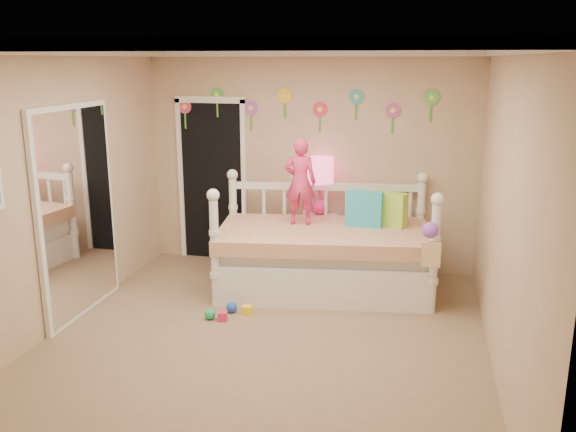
% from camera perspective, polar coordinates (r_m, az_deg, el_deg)
% --- Properties ---
extents(floor, '(4.00, 4.50, 0.01)m').
position_cam_1_polar(floor, '(5.61, -2.38, -11.92)').
color(floor, '#7F684C').
rests_on(floor, ground).
extents(ceiling, '(4.00, 4.50, 0.01)m').
position_cam_1_polar(ceiling, '(5.02, -2.71, 15.69)').
color(ceiling, white).
rests_on(ceiling, floor).
extents(back_wall, '(4.00, 0.01, 2.60)m').
position_cam_1_polar(back_wall, '(7.31, 2.06, 5.12)').
color(back_wall, tan).
rests_on(back_wall, floor).
extents(left_wall, '(0.01, 4.50, 2.60)m').
position_cam_1_polar(left_wall, '(5.99, -21.36, 2.00)').
color(left_wall, tan).
rests_on(left_wall, floor).
extents(right_wall, '(0.01, 4.50, 2.60)m').
position_cam_1_polar(right_wall, '(5.04, 20.01, -0.11)').
color(right_wall, tan).
rests_on(right_wall, floor).
extents(crown_molding, '(4.00, 4.50, 0.06)m').
position_cam_1_polar(crown_molding, '(5.02, -2.70, 15.35)').
color(crown_molding, white).
rests_on(crown_molding, ceiling).
extents(daybed, '(2.50, 1.57, 1.28)m').
position_cam_1_polar(daybed, '(6.62, 3.46, -1.78)').
color(daybed, white).
rests_on(daybed, floor).
extents(pillow_turquoise, '(0.41, 0.17, 0.40)m').
position_cam_1_polar(pillow_turquoise, '(6.68, 7.23, 0.68)').
color(pillow_turquoise, '#27A8C5').
rests_on(pillow_turquoise, daybed).
extents(pillow_lime, '(0.42, 0.29, 0.38)m').
position_cam_1_polar(pillow_lime, '(6.75, 9.52, 0.65)').
color(pillow_lime, '#ACD641').
rests_on(pillow_lime, daybed).
extents(child, '(0.36, 0.25, 0.97)m').
position_cam_1_polar(child, '(6.66, 1.17, 3.25)').
color(child, '#E4336B').
rests_on(child, daybed).
extents(nightstand, '(0.41, 0.31, 0.68)m').
position_cam_1_polar(nightstand, '(7.33, 2.97, -2.56)').
color(nightstand, white).
rests_on(nightstand, floor).
extents(table_lamp, '(0.32, 0.32, 0.71)m').
position_cam_1_polar(table_lamp, '(7.14, 3.06, 3.67)').
color(table_lamp, '#EC1F73').
rests_on(table_lamp, nightstand).
extents(closet_doorway, '(0.90, 0.04, 2.07)m').
position_cam_1_polar(closet_doorway, '(7.67, -7.22, 3.45)').
color(closet_doorway, black).
rests_on(closet_doorway, back_wall).
extents(flower_decals, '(3.40, 0.02, 0.50)m').
position_cam_1_polar(flower_decals, '(7.24, 1.37, 10.14)').
color(flower_decals, '#B2668C').
rests_on(flower_decals, back_wall).
extents(mirror_closet, '(0.07, 1.30, 2.10)m').
position_cam_1_polar(mirror_closet, '(6.27, -19.34, 0.36)').
color(mirror_closet, white).
rests_on(mirror_closet, left_wall).
extents(hanging_bag, '(0.20, 0.16, 0.36)m').
position_cam_1_polar(hanging_bag, '(5.92, 13.27, -2.77)').
color(hanging_bag, beige).
rests_on(hanging_bag, daybed).
extents(toy_scatter, '(1.18, 1.49, 0.11)m').
position_cam_1_polar(toy_scatter, '(6.12, -7.48, -9.13)').
color(toy_scatter, '#996666').
rests_on(toy_scatter, floor).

